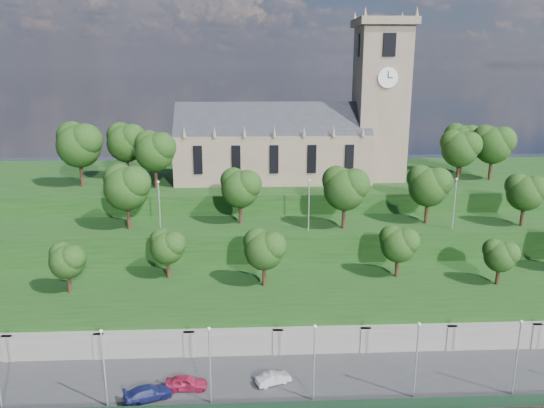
{
  "coord_description": "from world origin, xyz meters",
  "views": [
    {
      "loc": [
        -8.16,
        -42.78,
        33.88
      ],
      "look_at": [
        -4.79,
        30.0,
        14.78
      ],
      "focal_mm": 35.0,
      "sensor_mm": 36.0,
      "label": 1
    }
  ],
  "objects_px": {
    "car_middle": "(273,378)",
    "church": "(301,135)",
    "car_left": "(186,383)",
    "car_right": "(148,393)"
  },
  "relations": [
    {
      "from": "church",
      "to": "car_right",
      "type": "distance_m",
      "value": 50.66
    },
    {
      "from": "car_middle",
      "to": "church",
      "type": "bearing_deg",
      "value": -30.76
    },
    {
      "from": "car_left",
      "to": "car_right",
      "type": "relative_size",
      "value": 0.89
    },
    {
      "from": "church",
      "to": "car_left",
      "type": "height_order",
      "value": "church"
    },
    {
      "from": "church",
      "to": "car_left",
      "type": "distance_m",
      "value": 48.13
    },
    {
      "from": "car_middle",
      "to": "car_right",
      "type": "xyz_separation_m",
      "value": [
        -12.45,
        -2.04,
        0.08
      ]
    },
    {
      "from": "car_middle",
      "to": "car_right",
      "type": "bearing_deg",
      "value": 77.76
    },
    {
      "from": "car_right",
      "to": "car_middle",
      "type": "bearing_deg",
      "value": -102.31
    },
    {
      "from": "car_left",
      "to": "car_middle",
      "type": "height_order",
      "value": "car_left"
    },
    {
      "from": "church",
      "to": "car_left",
      "type": "bearing_deg",
      "value": -110.62
    }
  ]
}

